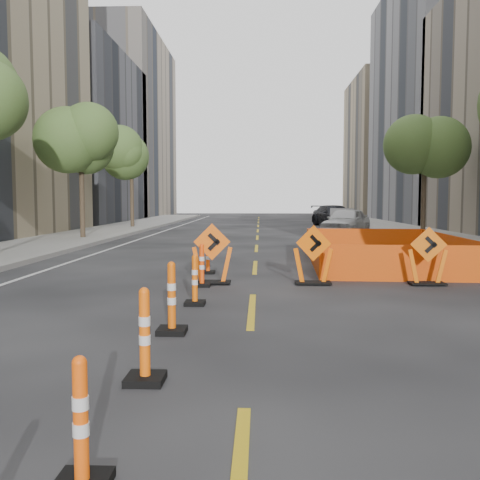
{
  "coord_description": "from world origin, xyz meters",
  "views": [
    {
      "loc": [
        0.14,
        -5.38,
        1.97
      ],
      "look_at": [
        -0.28,
        5.99,
        1.1
      ],
      "focal_mm": 40.0,
      "sensor_mm": 36.0,
      "label": 1
    }
  ],
  "objects_px": {
    "channelizer_3": "(172,298)",
    "channelizer_4": "(195,280)",
    "channelizer_6": "(208,256)",
    "parked_car_near": "(346,222)",
    "channelizer_1": "(81,423)",
    "channelizer_2": "(145,335)",
    "chevron_sign_center": "(313,255)",
    "parked_car_far": "(335,216)",
    "channelizer_5": "(202,265)",
    "parked_car_mid": "(342,219)",
    "chevron_sign_left": "(212,254)",
    "chevron_sign_right": "(428,256)"
  },
  "relations": [
    {
      "from": "channelizer_3",
      "to": "channelizer_4",
      "type": "relative_size",
      "value": 1.13
    },
    {
      "from": "channelizer_6",
      "to": "parked_car_near",
      "type": "height_order",
      "value": "parked_car_near"
    },
    {
      "from": "channelizer_3",
      "to": "channelizer_4",
      "type": "height_order",
      "value": "channelizer_3"
    },
    {
      "from": "channelizer_1",
      "to": "channelizer_6",
      "type": "relative_size",
      "value": 1.0
    },
    {
      "from": "channelizer_1",
      "to": "channelizer_4",
      "type": "xyz_separation_m",
      "value": [
        -0.01,
        6.35,
        0.01
      ]
    },
    {
      "from": "channelizer_2",
      "to": "chevron_sign_center",
      "type": "height_order",
      "value": "chevron_sign_center"
    },
    {
      "from": "channelizer_6",
      "to": "parked_car_far",
      "type": "xyz_separation_m",
      "value": [
        6.82,
        25.25,
        0.31
      ]
    },
    {
      "from": "channelizer_5",
      "to": "channelizer_6",
      "type": "height_order",
      "value": "channelizer_5"
    },
    {
      "from": "parked_car_mid",
      "to": "channelizer_3",
      "type": "bearing_deg",
      "value": -97.68
    },
    {
      "from": "channelizer_5",
      "to": "parked_car_mid",
      "type": "xyz_separation_m",
      "value": [
        6.48,
        22.0,
        0.21
      ]
    },
    {
      "from": "chevron_sign_left",
      "to": "parked_car_near",
      "type": "bearing_deg",
      "value": 66.87
    },
    {
      "from": "channelizer_6",
      "to": "channelizer_3",
      "type": "bearing_deg",
      "value": -89.17
    },
    {
      "from": "chevron_sign_center",
      "to": "parked_car_mid",
      "type": "height_order",
      "value": "parked_car_mid"
    },
    {
      "from": "channelizer_3",
      "to": "chevron_sign_center",
      "type": "relative_size",
      "value": 0.78
    },
    {
      "from": "parked_car_far",
      "to": "channelizer_2",
      "type": "bearing_deg",
      "value": -114.93
    },
    {
      "from": "channelizer_1",
      "to": "channelizer_6",
      "type": "xyz_separation_m",
      "value": [
        -0.18,
        10.58,
        0.0
      ]
    },
    {
      "from": "channelizer_4",
      "to": "parked_car_far",
      "type": "bearing_deg",
      "value": 77.29
    },
    {
      "from": "channelizer_3",
      "to": "parked_car_far",
      "type": "distance_m",
      "value": 32.31
    },
    {
      "from": "chevron_sign_center",
      "to": "parked_car_mid",
      "type": "distance_m",
      "value": 21.97
    },
    {
      "from": "parked_car_near",
      "to": "parked_car_mid",
      "type": "distance_m",
      "value": 4.99
    },
    {
      "from": "channelizer_2",
      "to": "parked_car_mid",
      "type": "xyz_separation_m",
      "value": [
        6.4,
        28.34,
        0.18
      ]
    },
    {
      "from": "channelizer_6",
      "to": "chevron_sign_right",
      "type": "height_order",
      "value": "chevron_sign_right"
    },
    {
      "from": "channelizer_2",
      "to": "channelizer_4",
      "type": "relative_size",
      "value": 1.1
    },
    {
      "from": "channelizer_2",
      "to": "channelizer_4",
      "type": "bearing_deg",
      "value": 89.74
    },
    {
      "from": "channelizer_4",
      "to": "channelizer_6",
      "type": "relative_size",
      "value": 1.02
    },
    {
      "from": "channelizer_4",
      "to": "parked_car_mid",
      "type": "height_order",
      "value": "parked_car_mid"
    },
    {
      "from": "channelizer_4",
      "to": "chevron_sign_left",
      "type": "distance_m",
      "value": 2.5
    },
    {
      "from": "channelizer_3",
      "to": "parked_car_far",
      "type": "bearing_deg",
      "value": 77.98
    },
    {
      "from": "parked_car_near",
      "to": "channelizer_4",
      "type": "bearing_deg",
      "value": -82.11
    },
    {
      "from": "channelizer_1",
      "to": "parked_car_far",
      "type": "height_order",
      "value": "parked_car_far"
    },
    {
      "from": "parked_car_near",
      "to": "chevron_sign_center",
      "type": "bearing_deg",
      "value": -76.7
    },
    {
      "from": "channelizer_4",
      "to": "channelizer_5",
      "type": "distance_m",
      "value": 2.12
    },
    {
      "from": "channelizer_6",
      "to": "chevron_sign_center",
      "type": "xyz_separation_m",
      "value": [
        2.61,
        -1.73,
        0.22
      ]
    },
    {
      "from": "channelizer_1",
      "to": "channelizer_2",
      "type": "height_order",
      "value": "channelizer_2"
    },
    {
      "from": "chevron_sign_right",
      "to": "parked_car_near",
      "type": "bearing_deg",
      "value": 95.23
    },
    {
      "from": "channelizer_1",
      "to": "chevron_sign_center",
      "type": "bearing_deg",
      "value": 74.61
    },
    {
      "from": "chevron_sign_center",
      "to": "channelizer_4",
      "type": "bearing_deg",
      "value": -113.76
    },
    {
      "from": "channelizer_6",
      "to": "chevron_sign_center",
      "type": "relative_size",
      "value": 0.68
    },
    {
      "from": "channelizer_4",
      "to": "channelizer_6",
      "type": "xyz_separation_m",
      "value": [
        -0.17,
        4.23,
        -0.01
      ]
    },
    {
      "from": "chevron_sign_left",
      "to": "channelizer_5",
      "type": "bearing_deg",
      "value": -122.33
    },
    {
      "from": "channelizer_3",
      "to": "channelizer_4",
      "type": "xyz_separation_m",
      "value": [
        0.08,
        2.12,
        -0.06
      ]
    },
    {
      "from": "chevron_sign_right",
      "to": "channelizer_2",
      "type": "bearing_deg",
      "value": -118.98
    },
    {
      "from": "channelizer_1",
      "to": "channelizer_2",
      "type": "relative_size",
      "value": 0.9
    },
    {
      "from": "channelizer_4",
      "to": "channelizer_5",
      "type": "xyz_separation_m",
      "value": [
        -0.1,
        2.12,
        0.01
      ]
    },
    {
      "from": "chevron_sign_center",
      "to": "channelizer_3",
      "type": "bearing_deg",
      "value": -98.08
    },
    {
      "from": "parked_car_far",
      "to": "channelizer_6",
      "type": "bearing_deg",
      "value": -118.86
    },
    {
      "from": "channelizer_2",
      "to": "chevron_sign_center",
      "type": "xyz_separation_m",
      "value": [
        2.46,
        6.73,
        0.17
      ]
    },
    {
      "from": "parked_car_near",
      "to": "parked_car_far",
      "type": "height_order",
      "value": "parked_car_far"
    },
    {
      "from": "channelizer_1",
      "to": "channelizer_3",
      "type": "bearing_deg",
      "value": 91.17
    },
    {
      "from": "channelizer_3",
      "to": "chevron_sign_center",
      "type": "height_order",
      "value": "chevron_sign_center"
    }
  ]
}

